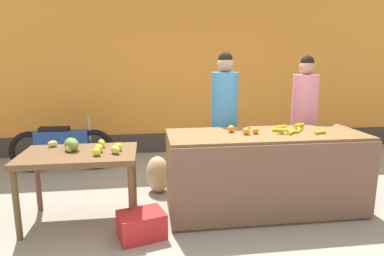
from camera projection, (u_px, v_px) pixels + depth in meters
The scene contains 12 objects.
ground_plane at pixel (222, 212), 3.88m from camera, with size 24.00×24.00×0.00m, color gray.
market_wall_back at pixel (190, 61), 6.23m from camera, with size 9.87×0.23×3.47m.
fruit_stall_counter at pixel (265, 172), 3.84m from camera, with size 2.21×0.83×0.92m.
side_table_wooden at pixel (79, 161), 3.54m from camera, with size 1.19×0.76×0.77m.
banana_bunch_pile at pixel (291, 129), 3.83m from camera, with size 0.58×0.50×0.07m.
orange_pile at pixel (243, 130), 3.73m from camera, with size 0.32×0.23×0.08m.
mango_papaya_pile at pixel (83, 146), 3.56m from camera, with size 0.85×0.54×0.14m.
vendor_woman_blue_shirt at pixel (224, 123), 4.35m from camera, with size 0.34×0.34×1.82m.
vendor_woman_pink_shirt at pixel (303, 121), 4.59m from camera, with size 0.34×0.34×1.78m.
parked_motorcycle at pixel (62, 146), 5.24m from camera, with size 1.60×0.18×0.88m.
produce_crate at pixel (142, 225), 3.30m from camera, with size 0.44×0.32×0.26m, color red.
produce_sack at pixel (158, 174), 4.43m from camera, with size 0.36×0.30×0.48m, color tan.
Camera 1 is at (-0.84, -3.53, 1.73)m, focal length 31.40 mm.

